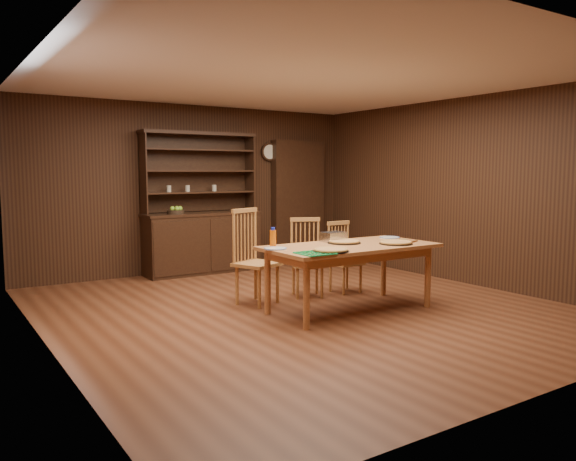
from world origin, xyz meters
TOP-DOWN VIEW (x-y plane):
  - floor at (0.00, 0.00)m, footprint 6.00×6.00m
  - room_shell at (0.00, 0.00)m, footprint 6.00×6.00m
  - china_hutch at (-0.00, 2.75)m, footprint 1.84×0.52m
  - doorway at (1.90, 2.90)m, footprint 1.00×0.18m
  - wall_clock at (1.35, 2.96)m, footprint 0.30×0.05m
  - dining_table at (0.37, -0.38)m, footprint 1.96×0.98m
  - chair_left at (-0.37, 0.55)m, footprint 0.60×0.58m
  - chair_center at (0.42, 0.54)m, footprint 0.52×0.51m
  - chair_right at (0.95, 0.48)m, footprint 0.38×0.37m
  - pizza_left at (-0.13, -0.68)m, footprint 0.38×0.38m
  - pizza_right at (0.85, -0.61)m, footprint 0.38×0.38m
  - pizza_center at (0.41, -0.22)m, footprint 0.38×0.38m
  - cooling_rack at (-0.36, -0.71)m, footprint 0.35×0.35m
  - plate_left at (-0.52, -0.22)m, footprint 0.24×0.24m
  - plate_right at (1.20, -0.14)m, footprint 0.25×0.25m
  - foil_dish at (0.42, -0.01)m, footprint 0.29×0.22m
  - juice_bottle at (-0.45, -0.06)m, footprint 0.07×0.07m
  - pot_holder_a at (1.11, -0.50)m, footprint 0.28×0.28m
  - pot_holder_b at (1.01, -0.42)m, footprint 0.26×0.26m
  - fruit_bowl at (-0.45, 2.69)m, footprint 0.26×0.26m

SIDE VIEW (x-z plane):
  - floor at x=0.00m, z-range 0.00..0.00m
  - chair_right at x=0.95m, z-range 0.02..0.95m
  - chair_center at x=0.42m, z-range 0.03..1.01m
  - china_hutch at x=0.00m, z-range -0.49..1.68m
  - chair_left at x=-0.37m, z-range 0.04..1.17m
  - dining_table at x=0.37m, z-range 0.30..1.05m
  - pot_holder_b at x=1.01m, z-range 0.75..0.76m
  - cooling_rack at x=-0.36m, z-range 0.75..0.76m
  - pot_holder_a at x=1.11m, z-range 0.75..0.77m
  - plate_right at x=1.20m, z-range 0.75..0.77m
  - plate_left at x=-0.52m, z-range 0.75..0.77m
  - pizza_center at x=0.41m, z-range 0.75..0.79m
  - pizza_left at x=-0.13m, z-range 0.75..0.79m
  - pizza_right at x=0.85m, z-range 0.75..0.79m
  - foil_dish at x=0.42m, z-range 0.75..0.86m
  - juice_bottle at x=-0.45m, z-range 0.74..0.96m
  - fruit_bowl at x=-0.45m, z-range 0.93..1.04m
  - doorway at x=1.90m, z-range 0.00..2.10m
  - room_shell at x=0.00m, z-range -1.42..4.58m
  - wall_clock at x=1.35m, z-range 1.75..2.05m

